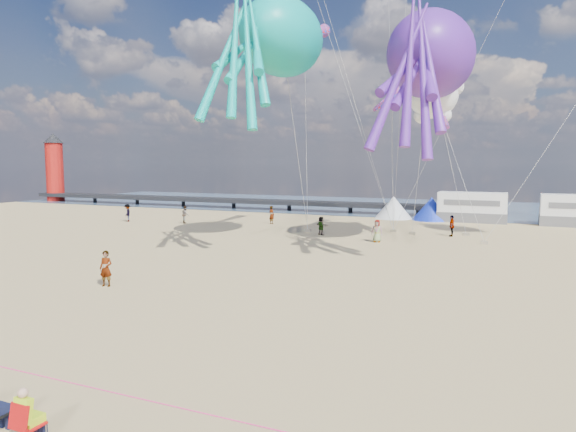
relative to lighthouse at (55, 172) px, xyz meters
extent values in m
plane|color=tan|center=(56.00, -44.00, -4.50)|extent=(120.00, 120.00, 0.00)
plane|color=#3D5874|center=(56.00, 11.00, -4.48)|extent=(120.00, 120.00, 0.00)
cube|color=black|center=(28.00, 0.00, -3.50)|extent=(60.00, 3.00, 0.50)
cylinder|color=#A5140F|center=(0.00, 0.00, 0.00)|extent=(2.60, 2.60, 9.00)
cube|color=silver|center=(62.00, -4.00, -3.00)|extent=(6.60, 2.50, 3.00)
cone|color=white|center=(54.00, -4.00, -3.30)|extent=(4.00, 4.00, 2.40)
cone|color=#1933CC|center=(58.00, -4.00, -3.30)|extent=(4.00, 4.00, 2.40)
cylinder|color=#F2338C|center=(56.00, -49.00, -4.48)|extent=(34.00, 0.03, 0.03)
imported|color=tan|center=(47.67, -40.03, -3.62)|extent=(0.71, 0.54, 1.77)
imported|color=#7F6659|center=(35.98, -16.66, -3.63)|extent=(0.95, 1.01, 1.74)
imported|color=#7F6659|center=(29.82, -17.95, -3.61)|extent=(1.01, 1.09, 1.79)
imported|color=#7F6659|center=(61.26, -15.57, -3.63)|extent=(0.71, 1.16, 1.74)
imported|color=#7F6659|center=(51.20, -19.05, -3.73)|extent=(0.97, 0.78, 1.54)
imported|color=#7F6659|center=(44.12, -13.80, -3.60)|extent=(1.74, 1.14, 1.79)
imported|color=#7F6659|center=(56.40, -20.98, -3.65)|extent=(0.63, 0.42, 1.70)
cube|color=gray|center=(49.42, -17.60, -4.39)|extent=(0.50, 0.35, 0.22)
cube|color=gray|center=(58.10, -15.73, -4.39)|extent=(0.50, 0.35, 0.22)
cube|color=gray|center=(63.93, -18.77, -4.39)|extent=(0.50, 0.35, 0.22)
cube|color=gray|center=(62.31, -14.54, -4.39)|extent=(0.50, 0.35, 0.22)
cube|color=gray|center=(56.34, -14.83, -4.39)|extent=(0.50, 0.35, 0.22)
camera|label=1|loc=(65.67, -58.98, 1.54)|focal=32.00mm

